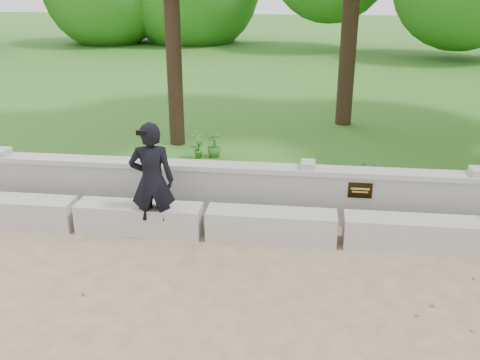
# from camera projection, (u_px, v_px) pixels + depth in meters

# --- Properties ---
(ground) EXTENTS (80.00, 80.00, 0.00)m
(ground) POSITION_uv_depth(u_px,v_px,m) (347.00, 321.00, 6.06)
(ground) COLOR tan
(ground) RESTS_ON ground
(lawn) EXTENTS (40.00, 22.00, 0.25)m
(lawn) POSITION_uv_depth(u_px,v_px,m) (323.00, 81.00, 18.97)
(lawn) COLOR #346320
(lawn) RESTS_ON ground
(concrete_bench) EXTENTS (11.90, 0.45, 0.45)m
(concrete_bench) POSITION_uv_depth(u_px,v_px,m) (340.00, 229.00, 7.74)
(concrete_bench) COLOR #B6B3AC
(concrete_bench) RESTS_ON ground
(parapet_wall) EXTENTS (12.50, 0.35, 0.90)m
(parapet_wall) POSITION_uv_depth(u_px,v_px,m) (339.00, 195.00, 8.30)
(parapet_wall) COLOR #ABA8A1
(parapet_wall) RESTS_ON ground
(man_main) EXTENTS (0.71, 0.64, 1.76)m
(man_main) POSITION_uv_depth(u_px,v_px,m) (152.00, 181.00, 7.73)
(man_main) COLOR black
(man_main) RESTS_ON ground
(shrub_a) EXTENTS (0.35, 0.36, 0.57)m
(shrub_a) POSITION_uv_depth(u_px,v_px,m) (198.00, 144.00, 10.54)
(shrub_a) COLOR #317026
(shrub_a) RESTS_ON lawn
(shrub_b) EXTENTS (0.39, 0.40, 0.56)m
(shrub_b) POSITION_uv_depth(u_px,v_px,m) (368.00, 177.00, 8.86)
(shrub_b) COLOR #317026
(shrub_b) RESTS_ON lawn
(shrub_d) EXTENTS (0.38, 0.38, 0.51)m
(shrub_d) POSITION_uv_depth(u_px,v_px,m) (214.00, 145.00, 10.64)
(shrub_d) COLOR #317026
(shrub_d) RESTS_ON lawn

